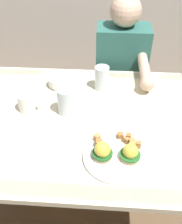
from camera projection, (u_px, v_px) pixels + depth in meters
ground_plane at (80, 198)px, 1.68m from camera, size 6.00×6.00×0.00m
dining_table at (76, 133)px, 1.27m from camera, size 1.20×0.90×0.74m
eggs_benedict_plate at (116, 154)px, 1.00m from camera, size 0.27×0.27×0.09m
fruit_bowl at (59, 81)px, 1.39m from camera, size 0.12×0.12×0.06m
coffee_mug at (27, 102)px, 1.21m from camera, size 0.11×0.08×0.09m
fork at (103, 117)px, 1.20m from camera, size 0.15×0.08×0.00m
water_glass_far at (102, 79)px, 1.35m from camera, size 0.08×0.08×0.13m
water_glass_extra at (65, 102)px, 1.19m from camera, size 0.08×0.08×0.14m
diner_person at (121, 71)px, 1.70m from camera, size 0.34×0.54×1.14m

